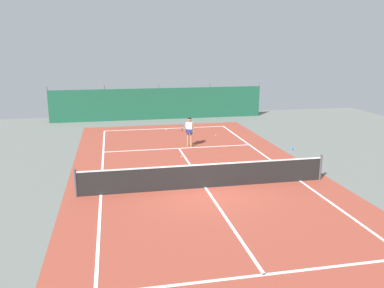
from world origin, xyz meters
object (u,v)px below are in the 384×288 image
tennis_ball_near_player (216,135)px  parked_car (169,103)px  tennis_ball_midcourt (182,157)px  tennis_player (189,130)px  tennis_net (205,176)px  water_bottle (292,148)px

tennis_ball_near_player → parked_car: parked_car is taller
tennis_ball_midcourt → tennis_player: bearing=69.3°
tennis_ball_near_player → parked_car: (-1.60, 9.29, 0.81)m
tennis_ball_near_player → tennis_net: bearing=-107.2°
tennis_player → tennis_ball_near_player: 3.33m
tennis_player → tennis_ball_near_player: bearing=-103.2°
tennis_ball_midcourt → tennis_ball_near_player: bearing=56.6°
tennis_player → tennis_net: bearing=113.8°
parked_car → water_bottle: (4.78, -13.54, -0.72)m
tennis_player → tennis_ball_midcourt: bearing=98.7°
tennis_player → parked_car: size_ratio=0.38×
tennis_player → water_bottle: 5.73m
tennis_player → tennis_ball_midcourt: (-0.83, -2.21, -0.93)m
tennis_player → parked_car: 11.65m
parked_car → water_bottle: size_ratio=18.04×
parked_car → water_bottle: 14.38m
tennis_net → tennis_ball_near_player: (2.83, 9.11, -0.48)m
parked_car → tennis_player: bearing=-88.2°
tennis_ball_midcourt → water_bottle: water_bottle is taller
tennis_net → parked_car: size_ratio=2.34×
parked_car → tennis_net: bearing=-89.2°
tennis_net → parked_car: parked_car is taller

